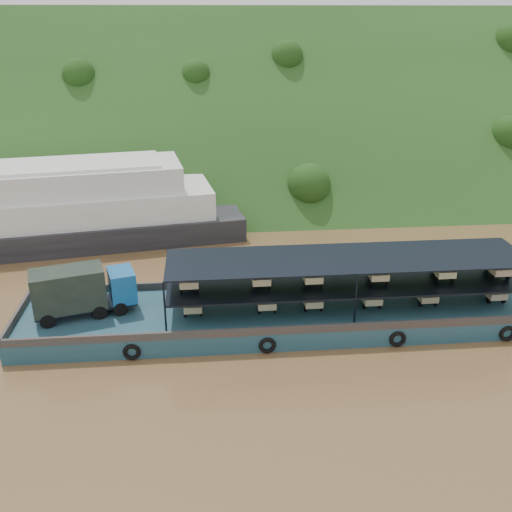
{
  "coord_description": "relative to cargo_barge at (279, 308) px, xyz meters",
  "views": [
    {
      "loc": [
        -5.37,
        -33.59,
        18.77
      ],
      "look_at": [
        -2.0,
        3.0,
        3.2
      ],
      "focal_mm": 40.0,
      "sensor_mm": 36.0,
      "label": 1
    }
  ],
  "objects": [
    {
      "name": "ground",
      "position": [
        0.88,
        0.95,
        -1.09
      ],
      "size": [
        160.0,
        160.0,
        0.0
      ],
      "primitive_type": "plane",
      "color": "brown",
      "rests_on": "ground"
    },
    {
      "name": "hillside",
      "position": [
        0.88,
        36.95,
        -1.09
      ],
      "size": [
        140.0,
        39.6,
        39.6
      ],
      "primitive_type": "cube",
      "rotation": [
        0.79,
        0.0,
        0.0
      ],
      "color": "#1B3915",
      "rests_on": "ground"
    },
    {
      "name": "cargo_barge",
      "position": [
        0.0,
        0.0,
        0.0
      ],
      "size": [
        35.0,
        7.18,
        4.54
      ],
      "color": "#16404F",
      "rests_on": "ground"
    },
    {
      "name": "passenger_ferry",
      "position": [
        -18.87,
        16.4,
        1.97
      ],
      "size": [
        35.82,
        14.09,
        7.06
      ],
      "rotation": [
        0.0,
        0.0,
        0.16
      ],
      "color": "black",
      "rests_on": "ground"
    }
  ]
}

